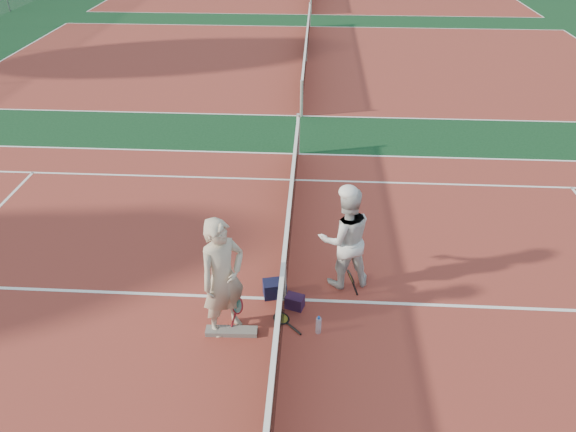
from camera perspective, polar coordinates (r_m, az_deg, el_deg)
The scene contains 14 objects.
ground at distance 8.85m, azimuth -0.37°, elevation -9.25°, with size 130.00×130.00×0.00m, color #0E3319.
court_main at distance 8.85m, azimuth -0.37°, elevation -9.23°, with size 23.77×10.97×0.01m, color maroon.
court_far_a at distance 20.87m, azimuth 2.05°, elevation 16.83°, with size 23.77×10.97×0.01m, color maroon.
net_main at distance 8.51m, azimuth -0.38°, elevation -6.73°, with size 0.10×10.98×1.02m, color black, non-canonical shape.
net_far_a at distance 20.73m, azimuth 2.08°, elevation 18.17°, with size 0.10×10.98×1.02m, color black, non-canonical shape.
player_a at distance 7.75m, azimuth -7.25°, elevation -6.87°, with size 0.75×0.49×2.05m, color #BFB094.
player_b at distance 8.67m, azimuth 6.36°, elevation -2.48°, with size 0.92×0.72×1.89m, color silver.
racket_red at distance 8.25m, azimuth -5.57°, elevation -10.67°, with size 0.24×0.27×0.57m, color maroon, non-canonical shape.
racket_black_held at distance 8.77m, azimuth 6.92°, elevation -7.52°, with size 0.23×0.27×0.58m, color black, non-canonical shape.
racket_spare at distance 8.51m, azimuth -0.75°, elevation -11.30°, with size 0.60×0.27×0.03m, color black, non-canonical shape.
sports_bag_navy at distance 8.83m, azimuth -1.50°, elevation -8.07°, with size 0.38×0.26×0.30m, color black.
sports_bag_purple at distance 8.63m, azimuth 0.75°, elevation -9.50°, with size 0.30×0.20×0.24m, color #27102D.
net_cover_canvas at distance 8.32m, azimuth -6.29°, elevation -12.62°, with size 0.81×0.19×0.09m, color #64605B.
water_bottle at distance 8.22m, azimuth 3.41°, elevation -12.06°, with size 0.09×0.09×0.30m, color #C9E1FF.
Camera 1 is at (0.43, -6.47, 6.02)m, focal length 32.00 mm.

